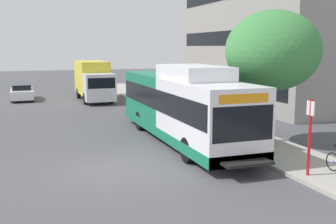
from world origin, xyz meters
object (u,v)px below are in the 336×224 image
Objects in this scene: transit_bus at (182,106)px; parked_car_far_lane at (22,92)px; street_tree_near_stop at (273,51)px; box_truck_background at (94,80)px; bus_stop_sign_pole at (310,132)px.

parked_car_far_lane is (-7.11, 18.95, -1.04)m from transit_bus.
transit_bus is 4.82m from street_tree_near_stop.
transit_bus is 16.65m from box_truck_background.
box_truck_background is (-5.00, 18.51, -2.54)m from street_tree_near_stop.
transit_bus reaches higher than bus_stop_sign_pole.
box_truck_background is at bearing 98.13° from bus_stop_sign_pole.
street_tree_near_stop is 0.85× the size of box_truck_background.
bus_stop_sign_pole is 0.58× the size of parked_car_far_lane.
transit_bus reaches higher than box_truck_background.
bus_stop_sign_pole is 5.75m from street_tree_near_stop.
transit_bus is 2.06× the size of street_tree_near_stop.
box_truck_background is at bearing 105.10° from street_tree_near_stop.
box_truck_background is at bearing -22.40° from parked_car_far_lane.
parked_car_far_lane is at bearing 157.60° from box_truck_background.
transit_bus is 7.03m from bus_stop_sign_pole.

